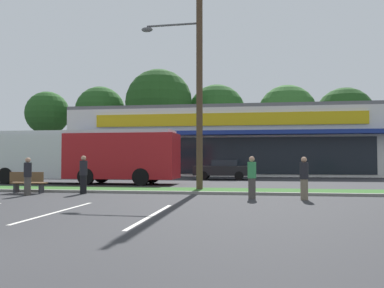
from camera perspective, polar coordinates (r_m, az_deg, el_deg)
name	(u,v)px	position (r m, az deg, el deg)	size (l,w,h in m)	color
grass_median	(131,190)	(19.50, -8.62, -6.43)	(56.00, 2.20, 0.12)	#2D5B23
curb_lip	(123,192)	(18.34, -9.75, -6.70)	(56.00, 0.24, 0.12)	gray
parking_stripe_1	(58,212)	(12.43, -18.49, -9.08)	(0.12, 4.80, 0.01)	silver
parking_stripe_2	(152,215)	(11.14, -5.69, -10.01)	(0.12, 4.80, 0.01)	silver
storefront_building	(230,142)	(40.01, 5.35, 0.24)	(29.22, 12.00, 6.33)	silver
tree_far_left	(47,113)	(57.45, -19.79, 4.10)	(5.79, 5.79, 10.55)	#473323
tree_left	(100,111)	(53.81, -12.87, 4.52)	(6.43, 6.43, 10.93)	#473323
tree_mid_left	(159,103)	(49.97, -4.71, 5.83)	(8.24, 8.24, 12.56)	#473323
tree_mid	(217,113)	(51.82, 3.54, 4.36)	(7.34, 7.34, 11.05)	#473323
tree_mid_right	(287,115)	(50.02, 13.33, 4.07)	(7.12, 7.12, 10.44)	#473323
tree_right	(345,117)	(50.60, 20.83, 3.57)	(6.92, 6.92, 9.90)	#473323
utility_pole	(197,67)	(19.47, 0.67, 10.88)	(3.03, 2.40, 11.11)	#4C3826
city_bus	(80,155)	(25.94, -15.51, -1.52)	(12.29, 2.87, 3.25)	#AD191E
bus_stop_bench	(28,182)	(19.54, -22.21, -4.98)	(1.60, 0.45, 0.95)	brown
car_0	(223,169)	(30.01, 4.34, -3.61)	(4.14, 2.02, 1.44)	black
pedestrian_near_bench	(83,175)	(18.38, -15.12, -4.20)	(0.34, 0.34, 1.68)	black
pedestrian_by_pole	(28,176)	(18.34, -22.24, -4.25)	(0.32, 0.32, 1.59)	#47423D
pedestrian_mid	(304,178)	(15.67, 15.59, -4.69)	(0.32, 0.32, 1.61)	#726651
pedestrian_far	(252,177)	(15.71, 8.48, -4.69)	(0.33, 0.33, 1.63)	#47423D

